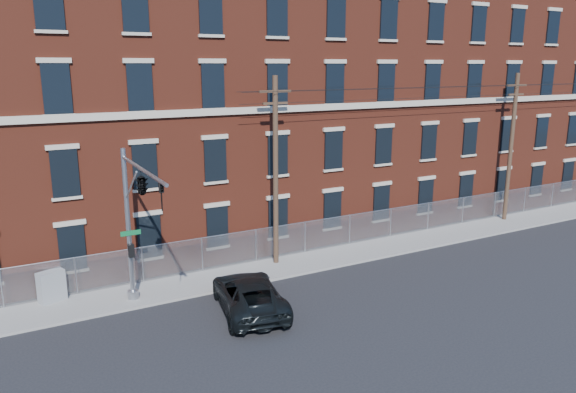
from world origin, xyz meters
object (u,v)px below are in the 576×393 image
(traffic_signal_mast, at_px, (138,198))
(utility_pole_near, at_px, (276,168))
(pickup_truck, at_px, (249,294))
(utility_cabinet, at_px, (52,286))

(traffic_signal_mast, height_order, utility_pole_near, utility_pole_near)
(utility_pole_near, height_order, pickup_truck, utility_pole_near)
(pickup_truck, distance_m, utility_cabinet, 9.08)
(traffic_signal_mast, height_order, pickup_truck, traffic_signal_mast)
(traffic_signal_mast, relative_size, utility_cabinet, 4.88)
(traffic_signal_mast, distance_m, pickup_truck, 6.40)
(utility_pole_near, relative_size, pickup_truck, 1.79)
(utility_pole_near, bearing_deg, utility_cabinet, 177.97)
(traffic_signal_mast, relative_size, pickup_truck, 1.25)
(pickup_truck, relative_size, utility_cabinet, 3.91)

